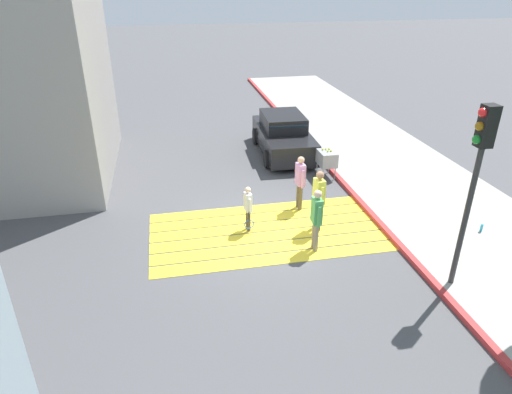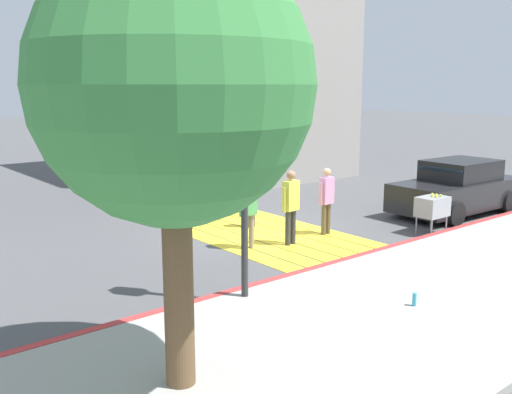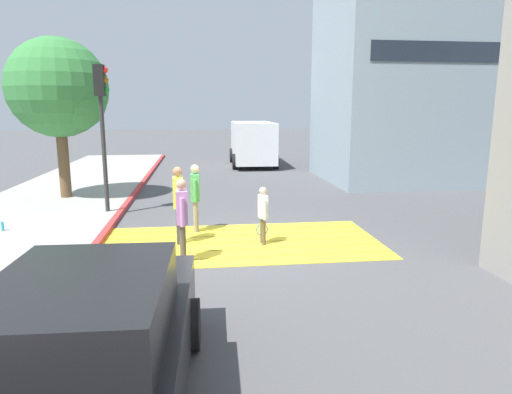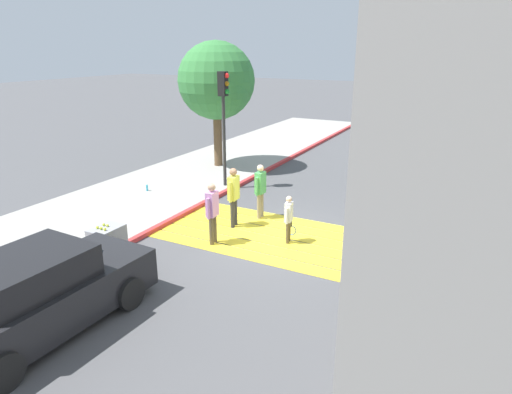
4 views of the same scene
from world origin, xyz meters
TOP-DOWN VIEW (x-y plane):
  - ground_plane at (0.00, 0.00)m, footprint 120.00×120.00m
  - crosswalk_stripes at (0.00, 0.00)m, footprint 6.40×3.25m
  - sidewalk_west at (-5.60, 0.00)m, footprint 4.80×40.00m
  - curb_painted at (-3.25, 0.00)m, footprint 0.16×40.00m
  - car_parked_near_curb at (-2.00, -5.92)m, footprint 2.11×4.36m
  - traffic_light_corner at (-3.58, 3.24)m, footprint 0.39×0.28m
  - tennis_ball_cart at (-2.90, -3.33)m, footprint 0.56×0.80m
  - water_bottle at (-5.73, 1.35)m, footprint 0.07×0.07m
  - pedestrian_adult_lead at (-1.03, 1.12)m, footprint 0.23×0.50m
  - pedestrian_adult_trailing at (-1.41, 0.16)m, footprint 0.26×0.52m
  - pedestrian_adult_side at (-1.28, -1.17)m, footprint 0.24×0.50m
  - pedestrian_child_with_racket at (0.48, -0.18)m, footprint 0.28×0.42m

SIDE VIEW (x-z plane):
  - ground_plane at x=0.00m, z-range 0.00..0.00m
  - crosswalk_stripes at x=0.00m, z-range 0.00..0.01m
  - sidewalk_west at x=-5.60m, z-range 0.00..0.12m
  - curb_painted at x=-3.25m, z-range 0.00..0.13m
  - water_bottle at x=-5.73m, z-range 0.12..0.34m
  - tennis_ball_cart at x=-2.90m, z-range 0.19..1.21m
  - car_parked_near_curb at x=-2.00m, z-range -0.05..1.52m
  - pedestrian_child_with_racket at x=0.48m, z-range 0.09..1.41m
  - pedestrian_adult_side at x=-1.28m, z-range 0.14..1.84m
  - pedestrian_adult_lead at x=-1.03m, z-range 0.14..1.84m
  - pedestrian_adult_trailing at x=-1.41m, z-range 0.15..1.92m
  - traffic_light_corner at x=-3.58m, z-range 0.92..5.16m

